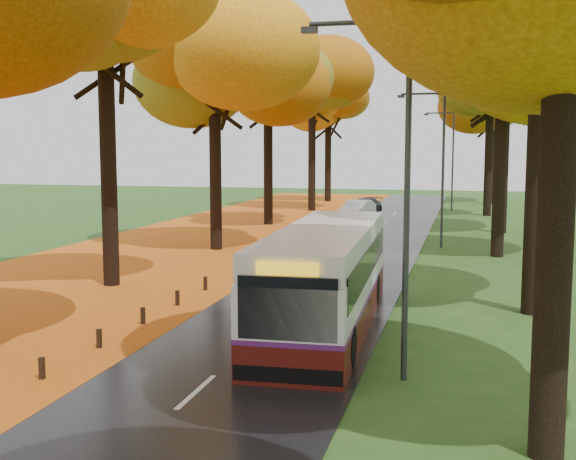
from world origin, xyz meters
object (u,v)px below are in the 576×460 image
at_px(bus, 326,275).
at_px(streetlamp_near, 396,170).
at_px(car_dark, 364,206).
at_px(streetlamp_mid, 438,156).
at_px(streetlamp_far, 450,153).
at_px(car_white, 323,228).
at_px(car_silver, 357,210).

bearing_deg(bus, streetlamp_near, -62.64).
distance_m(bus, car_dark, 34.73).
relative_size(streetlamp_mid, streetlamp_far, 1.00).
xyz_separation_m(streetlamp_mid, car_dark, (-6.14, 16.63, -4.05)).
bearing_deg(car_white, streetlamp_far, 58.64).
xyz_separation_m(streetlamp_mid, streetlamp_far, (0.00, 22.00, 0.00)).
relative_size(bus, car_dark, 2.55).
bearing_deg(streetlamp_mid, bus, -97.49).
relative_size(bus, car_silver, 2.60).
bearing_deg(streetlamp_mid, car_dark, 110.27).
relative_size(car_white, car_dark, 0.90).
bearing_deg(streetlamp_near, car_dark, 99.03).
relative_size(car_silver, car_dark, 0.98).
distance_m(streetlamp_near, streetlamp_mid, 22.00).
bearing_deg(streetlamp_mid, streetlamp_near, -90.00).
relative_size(streetlamp_far, car_silver, 1.89).
relative_size(car_white, car_silver, 0.92).
bearing_deg(bus, car_dark, 93.93).
bearing_deg(bus, car_silver, 94.62).
distance_m(streetlamp_mid, car_dark, 18.18).
xyz_separation_m(streetlamp_mid, car_white, (-6.24, 1.15, -4.01)).
relative_size(streetlamp_near, bus, 0.73).
xyz_separation_m(streetlamp_far, car_silver, (-6.08, -9.36, -3.97)).
height_order(streetlamp_far, bus, streetlamp_far).
distance_m(streetlamp_mid, car_white, 7.51).
height_order(streetlamp_mid, car_dark, streetlamp_mid).
height_order(streetlamp_near, car_white, streetlamp_near).
xyz_separation_m(streetlamp_near, streetlamp_mid, (0.00, 22.00, 0.00)).
xyz_separation_m(streetlamp_near, car_silver, (-6.08, 34.64, -3.97)).
distance_m(car_white, car_dark, 15.48).
bearing_deg(car_dark, streetlamp_far, 54.68).
bearing_deg(car_dark, streetlamp_near, -67.46).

